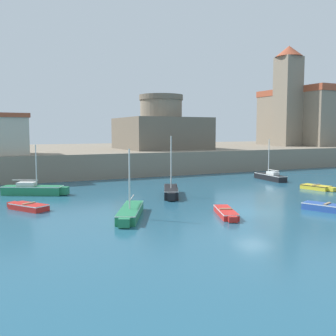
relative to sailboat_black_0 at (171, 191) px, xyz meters
name	(u,v)px	position (x,y,z in m)	size (l,w,h in m)	color
ground_plane	(253,212)	(2.24, -9.04, -0.44)	(200.00, 200.00, 0.00)	#235670
quay_seawall	(95,156)	(2.24, 34.38, 1.12)	(120.00, 40.00, 3.12)	gray
sailboat_black_0	(171,191)	(0.00, 0.00, 0.00)	(3.26, 5.44, 5.47)	black
dinghy_blue_1	(329,207)	(7.49, -11.17, -0.15)	(2.45, 4.05, 0.61)	#284C9E
sailboat_black_3	(270,176)	(15.93, 5.37, 0.00)	(1.78, 5.80, 4.96)	black
sailboat_green_4	(130,212)	(-6.41, -6.75, -0.07)	(3.74, 5.97, 4.71)	#237A4C
sailboat_green_5	(34,190)	(-11.18, 6.16, 0.05)	(5.89, 3.87, 4.64)	#237A4C
dinghy_red_6	(226,212)	(-0.22, -9.21, -0.20)	(2.38, 4.20, 0.52)	red
dinghy_yellow_7	(317,187)	(15.07, -2.86, -0.20)	(1.97, 3.61, 0.52)	yellow
dinghy_red_8	(28,206)	(-12.45, -0.95, -0.19)	(2.83, 3.67, 0.55)	red
church	(300,114)	(41.31, 26.92, 8.85)	(13.03, 17.88, 18.25)	gray
fortress	(161,130)	(10.24, 24.42, 5.67)	(12.30, 12.30, 8.36)	#685E4F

